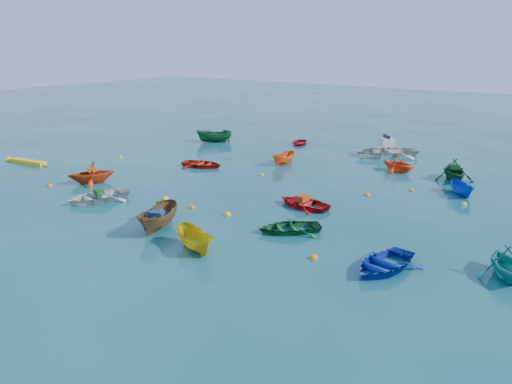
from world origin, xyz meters
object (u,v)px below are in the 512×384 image
Objects in this scene: kayak_yellow at (28,164)px; motorboat_white at (385,156)px; dinghy_white_near at (98,201)px; dinghy_blue_se at (383,269)px.

motorboat_white reaches higher than kayak_yellow.
motorboat_white is at bearing 83.12° from dinghy_white_near.
dinghy_white_near is at bearing -66.72° from motorboat_white.
dinghy_white_near is 17.14m from dinghy_blue_se.
dinghy_white_near is 1.04× the size of dinghy_blue_se.
dinghy_white_near is 12.24m from kayak_yellow.
dinghy_blue_se is (17.11, 0.99, 0.00)m from dinghy_white_near.
dinghy_blue_se is at bearing -21.86° from motorboat_white.
motorboat_white reaches higher than dinghy_blue_se.
motorboat_white is at bearing 120.52° from dinghy_blue_se.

